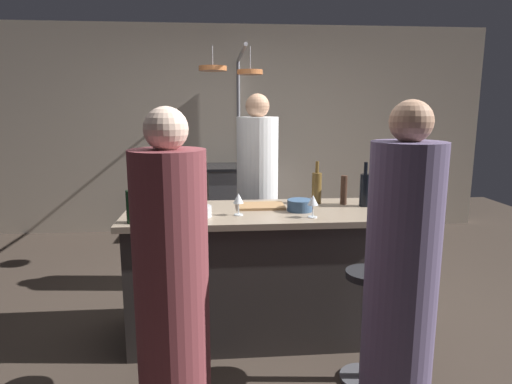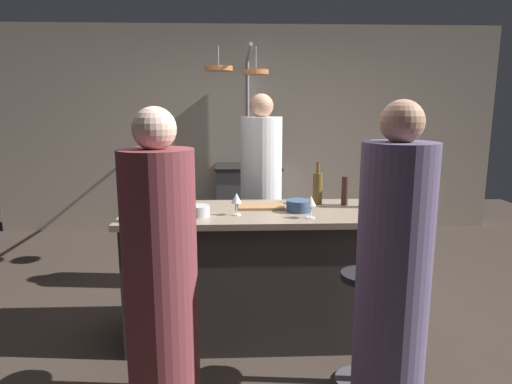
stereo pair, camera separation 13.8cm
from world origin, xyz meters
The scene contains 20 objects.
ground_plane centered at (0.00, 0.00, 0.00)m, with size 9.00×9.00×0.00m, color #382D26.
back_wall centered at (0.00, 2.85, 1.30)m, with size 6.40×0.16×2.60m, color #BCAD99.
kitchen_island centered at (0.00, 0.00, 0.45)m, with size 1.80×0.72×0.90m.
stove_range centered at (0.00, 2.45, 0.45)m, with size 0.80×0.64×0.89m.
chef centered at (0.08, 0.89, 0.79)m, with size 0.36×0.36×1.71m.
bar_stool_right centered at (0.57, -0.62, 0.38)m, with size 0.28×0.28×0.68m.
guest_right centered at (0.60, -1.00, 0.76)m, with size 0.34×0.34×1.63m.
bar_stool_left centered at (-0.56, -0.62, 0.38)m, with size 0.28×0.28×0.68m.
guest_left centered at (-0.49, -1.00, 0.74)m, with size 0.34×0.34×1.60m.
overhead_pot_rack centered at (-0.07, 1.93, 1.67)m, with size 0.61×1.52×2.17m.
cutting_board centered at (0.03, 0.10, 0.91)m, with size 0.32×0.22×0.02m, color #997047.
pepper_mill centered at (0.64, 0.14, 1.01)m, with size 0.05×0.05×0.21m, color #382319.
wine_bottle_red centered at (-0.79, -0.26, 1.01)m, with size 0.07×0.07×0.29m.
wine_bottle_green centered at (-0.51, 0.10, 1.03)m, with size 0.07×0.07×0.33m.
wine_bottle_amber centered at (0.45, 0.20, 1.02)m, with size 0.07×0.07×0.31m.
wine_bottle_dark centered at (0.77, 0.07, 1.02)m, with size 0.07×0.07×0.32m.
wine_glass_near_left_guest centered at (-0.14, -0.12, 1.01)m, with size 0.07×0.07×0.15m.
wine_glass_by_chef centered at (0.33, -0.22, 1.01)m, with size 0.07×0.07×0.15m.
mixing_bowl_steel centered at (-0.38, -0.14, 0.94)m, with size 0.14×0.14×0.07m, color #B7B7BC.
mixing_bowl_blue centered at (0.28, -0.03, 0.94)m, with size 0.17×0.17×0.08m, color #334C6B.
Camera 2 is at (-0.13, -2.93, 1.59)m, focal length 31.03 mm.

